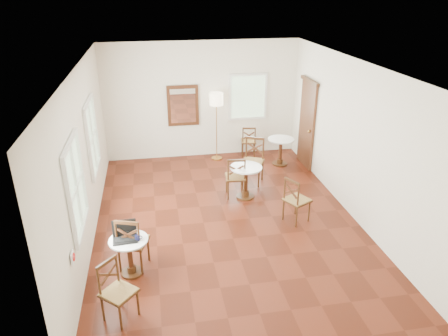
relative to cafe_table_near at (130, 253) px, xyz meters
name	(u,v)px	position (x,y,z in m)	size (l,w,h in m)	color
ground	(227,221)	(1.80, 1.33, -0.40)	(7.00, 7.00, 0.00)	#541D0E
room_shell	(221,125)	(1.74, 1.60, 1.49)	(5.02, 7.02, 3.01)	white
cafe_table_near	(130,253)	(0.00, 0.00, 0.00)	(0.61, 0.61, 0.64)	#442611
cafe_table_mid	(246,179)	(2.38, 2.22, 0.05)	(0.68, 0.68, 0.72)	#442611
cafe_table_back	(280,149)	(3.65, 3.83, 0.03)	(0.66, 0.66, 0.69)	#442611
chair_near_a	(132,242)	(0.04, 0.16, 0.08)	(0.56, 0.56, 0.96)	#442611
chair_near_b	(117,291)	(-0.14, -0.94, 0.04)	(0.58, 0.58, 0.89)	#442611
chair_mid_a	(236,177)	(2.17, 2.31, 0.06)	(0.46, 0.46, 0.93)	#442611
chair_mid_b	(296,200)	(3.11, 1.09, 0.06)	(0.58, 0.58, 0.93)	#442611
chair_back_a	(249,141)	(2.98, 4.54, 0.02)	(0.45, 0.45, 0.84)	#442611
chair_back_b	(253,161)	(2.70, 2.94, 0.13)	(0.65, 0.65, 1.06)	#442611
floor_lamp	(216,104)	(2.11, 4.48, 1.10)	(0.34, 0.34, 1.77)	#BF8C3F
laptop	(125,234)	(-0.05, 0.05, 0.31)	(0.39, 0.33, 0.27)	black
mouse	(124,236)	(-0.07, 0.10, 0.26)	(0.09, 0.05, 0.03)	black
navy_mug	(138,238)	(0.15, -0.04, 0.29)	(0.11, 0.08, 0.09)	black
water_glass	(127,234)	(-0.02, 0.09, 0.29)	(0.06, 0.06, 0.10)	white
power_adapter	(112,287)	(-0.29, -0.32, -0.38)	(0.11, 0.07, 0.05)	black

